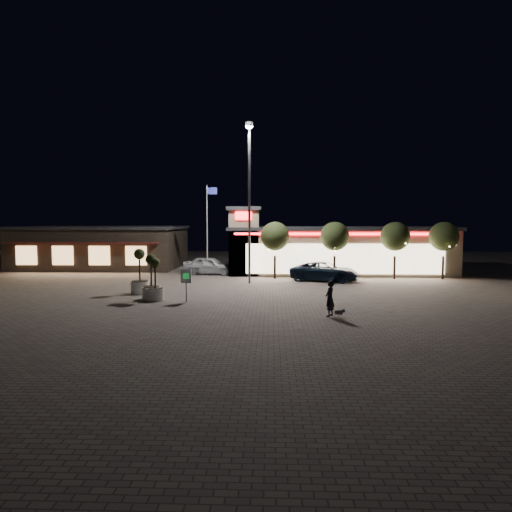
{
  "coord_description": "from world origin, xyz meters",
  "views": [
    {
      "loc": [
        3.74,
        -27.27,
        4.89
      ],
      "look_at": [
        2.58,
        6.0,
        2.29
      ],
      "focal_mm": 32.0,
      "sensor_mm": 36.0,
      "label": 1
    }
  ],
  "objects_px": {
    "planter_left": "(140,280)",
    "valet_sign": "(186,279)",
    "white_sedan": "(210,266)",
    "pedestrian": "(330,298)",
    "planter_mid": "(151,285)",
    "pickup_truck": "(325,271)"
  },
  "relations": [
    {
      "from": "white_sedan",
      "to": "valet_sign",
      "type": "height_order",
      "value": "valet_sign"
    },
    {
      "from": "white_sedan",
      "to": "pedestrian",
      "type": "relative_size",
      "value": 2.57
    },
    {
      "from": "pickup_truck",
      "to": "white_sedan",
      "type": "bearing_deg",
      "value": 84.78
    },
    {
      "from": "white_sedan",
      "to": "planter_mid",
      "type": "xyz_separation_m",
      "value": [
        -1.85,
        -13.12,
        0.06
      ]
    },
    {
      "from": "planter_left",
      "to": "valet_sign",
      "type": "relative_size",
      "value": 1.51
    },
    {
      "from": "pedestrian",
      "to": "planter_left",
      "type": "xyz_separation_m",
      "value": [
        -11.79,
        6.85,
        0.01
      ]
    },
    {
      "from": "pedestrian",
      "to": "planter_mid",
      "type": "bearing_deg",
      "value": -83.68
    },
    {
      "from": "white_sedan",
      "to": "valet_sign",
      "type": "bearing_deg",
      "value": -170.53
    },
    {
      "from": "pickup_truck",
      "to": "white_sedan",
      "type": "relative_size",
      "value": 1.17
    },
    {
      "from": "valet_sign",
      "to": "pedestrian",
      "type": "bearing_deg",
      "value": -25.81
    },
    {
      "from": "pedestrian",
      "to": "valet_sign",
      "type": "relative_size",
      "value": 0.93
    },
    {
      "from": "planter_left",
      "to": "planter_mid",
      "type": "distance_m",
      "value": 2.47
    },
    {
      "from": "valet_sign",
      "to": "pickup_truck",
      "type": "bearing_deg",
      "value": 46.01
    },
    {
      "from": "planter_mid",
      "to": "valet_sign",
      "type": "relative_size",
      "value": 1.41
    },
    {
      "from": "planter_mid",
      "to": "valet_sign",
      "type": "distance_m",
      "value": 2.54
    },
    {
      "from": "pickup_truck",
      "to": "pedestrian",
      "type": "xyz_separation_m",
      "value": [
        -1.34,
        -13.74,
        0.15
      ]
    },
    {
      "from": "white_sedan",
      "to": "planter_left",
      "type": "bearing_deg",
      "value": 171.4
    },
    {
      "from": "planter_mid",
      "to": "valet_sign",
      "type": "xyz_separation_m",
      "value": [
        2.34,
        -0.83,
        0.53
      ]
    },
    {
      "from": "planter_left",
      "to": "planter_mid",
      "type": "bearing_deg",
      "value": -57.47
    },
    {
      "from": "planter_left",
      "to": "valet_sign",
      "type": "distance_m",
      "value": 4.71
    },
    {
      "from": "pedestrian",
      "to": "white_sedan",
      "type": "bearing_deg",
      "value": -123.49
    },
    {
      "from": "pedestrian",
      "to": "planter_mid",
      "type": "height_order",
      "value": "planter_mid"
    }
  ]
}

